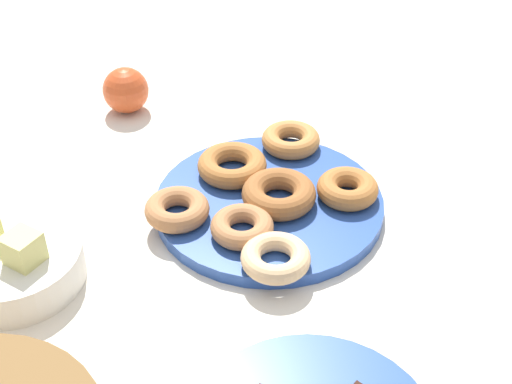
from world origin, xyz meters
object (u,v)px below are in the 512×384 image
fruit_bowl (13,265)px  donut_0 (278,195)px  donut_plate (269,204)px  apple (126,90)px  donut_5 (232,165)px  donut_4 (291,140)px  donut_2 (177,209)px  donut_1 (242,227)px  donut_3 (347,189)px  melon_chunk_left (23,248)px  donut_6 (276,258)px

fruit_bowl → donut_0: bearing=-124.2°
donut_plate → apple: size_ratio=4.13×
donut_plate → donut_5: (0.07, -0.02, 0.02)m
donut_5 → fruit_bowl: 0.31m
donut_0 → donut_4: donut_0 is taller
donut_2 → apple: bearing=-35.6°
donut_1 → donut_2: donut_2 is taller
donut_3 → donut_4: (0.12, -0.06, -0.00)m
donut_0 → donut_1: size_ratio=1.24×
donut_5 → fruit_bowl: bearing=71.7°
donut_1 → donut_4: 0.20m
donut_plate → donut_1: 0.08m
donut_plate → donut_5: 0.08m
melon_chunk_left → donut_1: bearing=-127.9°
donut_2 → donut_6: bearing=178.5°
donut_3 → donut_5: (0.15, 0.04, -0.00)m
donut_0 → donut_5: bearing=-13.9°
donut_1 → fruit_bowl: size_ratio=0.48×
donut_1 → apple: bearing=-25.6°
donut_0 → melon_chunk_left: 0.31m
donut_6 → donut_2: bearing=-1.5°
donut_3 → donut_6: bearing=88.2°
donut_0 → fruit_bowl: size_ratio=0.59×
donut_2 → donut_4: size_ratio=0.98×
donut_plate → donut_4: donut_4 is taller
donut_plate → donut_0: donut_0 is taller
donut_3 → melon_chunk_left: bearing=56.4°
donut_1 → fruit_bowl: fruit_bowl is taller
donut_5 → donut_1: bearing=131.4°
apple → donut_3: bearing=176.7°
fruit_bowl → apple: apple is taller
donut_plate → melon_chunk_left: size_ratio=8.21×
donut_0 → donut_2: 0.13m
donut_5 → apple: (0.25, -0.06, 0.00)m
melon_chunk_left → donut_0: bearing=-119.9°
donut_plate → donut_4: 0.13m
donut_4 → donut_6: 0.25m
donut_3 → donut_4: bearing=-25.0°
donut_6 → melon_chunk_left: size_ratio=2.25×
donut_2 → apple: apple is taller
donut_4 → melon_chunk_left: size_ratio=2.30×
donut_3 → donut_5: bearing=15.1°
donut_3 → donut_6: (0.01, 0.16, -0.00)m
donut_3 → donut_2: bearing=45.4°
donut_4 → fruit_bowl: same height
donut_2 → donut_5: donut_5 is taller
apple → donut_4: bearing=-173.2°
donut_6 → apple: 0.44m
donut_2 → donut_3: 0.22m
donut_5 → donut_6: bearing=141.2°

